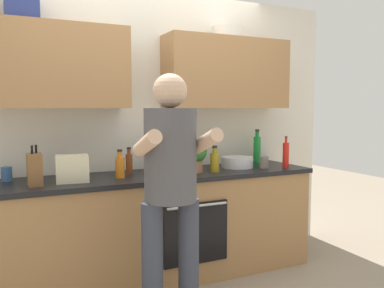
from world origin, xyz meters
name	(u,v)px	position (x,y,z in m)	size (l,w,h in m)	color
ground_plane	(155,278)	(0.00, 0.00, 0.00)	(12.00, 12.00, 0.00)	gray
back_wall_unit	(143,102)	(0.00, 0.27, 1.50)	(4.00, 0.38, 2.50)	silver
counter	(155,227)	(0.00, 0.00, 0.45)	(2.84, 0.67, 0.90)	#A37547
person_standing	(171,180)	(-0.17, -0.75, 0.99)	(0.49, 0.45, 1.67)	#383D4C
bottle_soy	(186,159)	(0.34, 0.10, 1.00)	(0.05, 0.05, 0.24)	black
bottle_vinegar	(129,163)	(-0.18, 0.13, 0.99)	(0.06, 0.06, 0.22)	brown
bottle_oil	(215,161)	(0.51, -0.11, 0.99)	(0.08, 0.08, 0.23)	olive
bottle_soda	(257,149)	(1.16, 0.20, 1.04)	(0.07, 0.07, 0.34)	#198C33
bottle_juice	(120,166)	(-0.31, -0.04, 0.99)	(0.07, 0.07, 0.23)	orange
bottle_hotsauce	(286,155)	(1.23, -0.17, 1.02)	(0.06, 0.06, 0.29)	red
cup_coffee	(63,172)	(-0.72, 0.15, 0.95)	(0.07, 0.07, 0.09)	white
cup_stoneware	(264,162)	(1.03, -0.11, 0.95)	(0.08, 0.08, 0.11)	slate
cup_tea	(7,174)	(-1.12, 0.18, 0.95)	(0.08, 0.08, 0.11)	#33598C
mixing_bowl	(237,162)	(0.83, 0.03, 0.95)	(0.29, 0.29, 0.10)	silver
knife_block	(35,169)	(-0.94, -0.10, 1.02)	(0.10, 0.14, 0.29)	brown
potted_herb	(195,153)	(0.35, -0.05, 1.06)	(0.21, 0.21, 0.29)	#9E6647
grocery_bag_rice	(72,169)	(-0.68, -0.07, 1.00)	(0.23, 0.15, 0.20)	beige
grocery_bag_produce	(163,160)	(0.10, 0.06, 1.01)	(0.16, 0.15, 0.21)	silver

